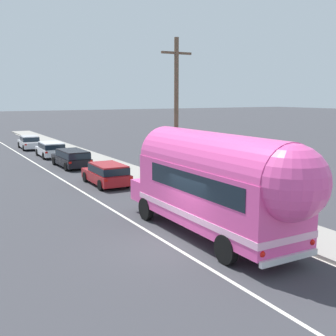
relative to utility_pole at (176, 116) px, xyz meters
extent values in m
plane|color=#38383D|center=(-4.22, -6.86, -4.42)|extent=(300.00, 300.00, 0.00)
cube|color=silver|center=(-4.22, 5.14, -4.42)|extent=(0.14, 80.00, 0.01)
cube|color=silver|center=(-0.52, 5.14, -4.42)|extent=(0.12, 80.00, 0.01)
cube|color=gray|center=(0.79, 3.14, -4.35)|extent=(2.62, 90.00, 0.15)
cylinder|color=brown|center=(0.00, 0.00, -0.17)|extent=(0.24, 0.24, 8.50)
cube|color=brown|center=(0.00, 0.00, 3.28)|extent=(1.80, 0.12, 0.12)
cube|color=#EA4C9E|center=(-2.37, -6.83, -2.67)|extent=(2.51, 7.83, 2.30)
cylinder|color=#EA4C9E|center=(-2.37, -6.83, -1.52)|extent=(2.46, 7.73, 2.45)
sphere|color=#EA4C9E|center=(-2.38, -10.69, -1.52)|extent=(2.40, 2.40, 2.40)
cube|color=#EA4C9E|center=(-2.37, -2.27, -3.35)|extent=(2.26, 1.30, 0.95)
cube|color=#F4B2D6|center=(-2.37, -6.83, -3.32)|extent=(2.55, 7.87, 0.24)
cube|color=black|center=(-2.37, -7.13, -2.07)|extent=(2.54, 6.03, 0.76)
cube|color=black|center=(-2.38, -10.70, -2.02)|extent=(2.00, 0.08, 0.84)
cube|color=#F4B2D6|center=(-2.38, -10.71, -3.27)|extent=(0.80, 0.06, 0.90)
cube|color=silver|center=(-2.38, -10.80, -3.87)|extent=(2.34, 0.14, 0.20)
sphere|color=red|center=(-3.43, -10.72, -3.57)|extent=(0.20, 0.20, 0.20)
sphere|color=red|center=(-1.33, -10.72, -3.57)|extent=(0.20, 0.20, 0.20)
cube|color=black|center=(-2.37, -2.87, -2.02)|extent=(2.14, 0.10, 0.96)
cube|color=silver|center=(-2.37, -1.58, -3.47)|extent=(0.90, 0.10, 0.56)
cylinder|color=black|center=(-3.54, -3.32, -3.92)|extent=(0.26, 1.00, 1.00)
cylinder|color=black|center=(-1.20, -3.32, -3.92)|extent=(0.26, 1.00, 1.00)
cylinder|color=black|center=(-3.54, -9.14, -3.92)|extent=(0.26, 1.00, 1.00)
cylinder|color=black|center=(-1.20, -9.14, -3.92)|extent=(0.26, 1.00, 1.00)
cube|color=#A5191E|center=(-2.28, 4.73, -3.90)|extent=(1.89, 4.31, 0.60)
cube|color=#A5191E|center=(-2.29, 4.26, -3.33)|extent=(1.67, 2.86, 0.55)
cube|color=black|center=(-2.29, 4.26, -3.36)|extent=(1.73, 2.90, 0.43)
cube|color=red|center=(-3.10, 2.60, -3.72)|extent=(0.20, 0.04, 0.14)
cube|color=red|center=(-1.53, 2.57, -3.72)|extent=(0.20, 0.04, 0.14)
cylinder|color=black|center=(-3.11, 6.19, -4.10)|extent=(0.21, 0.64, 0.64)
cylinder|color=black|center=(-1.38, 6.16, -4.10)|extent=(0.21, 0.64, 0.64)
cylinder|color=black|center=(-3.17, 3.31, -4.10)|extent=(0.21, 0.64, 0.64)
cylinder|color=black|center=(-1.44, 3.28, -4.10)|extent=(0.21, 0.64, 0.64)
cube|color=black|center=(-2.16, 12.38, -3.90)|extent=(1.91, 4.63, 0.60)
cube|color=black|center=(-2.15, 11.90, -3.33)|extent=(1.70, 3.38, 0.55)
cube|color=black|center=(-2.15, 11.90, -3.36)|extent=(1.76, 3.42, 0.43)
cube|color=red|center=(-2.94, 10.05, -3.72)|extent=(0.20, 0.04, 0.14)
cube|color=red|center=(-1.32, 10.07, -3.72)|extent=(0.20, 0.04, 0.14)
cylinder|color=black|center=(-3.06, 13.97, -4.10)|extent=(0.21, 0.64, 0.64)
cylinder|color=black|center=(-1.29, 13.99, -4.10)|extent=(0.21, 0.64, 0.64)
cylinder|color=black|center=(-3.03, 10.76, -4.10)|extent=(0.21, 0.64, 0.64)
cylinder|color=black|center=(-1.25, 10.78, -4.10)|extent=(0.21, 0.64, 0.64)
cube|color=white|center=(-2.14, 18.70, -3.90)|extent=(1.98, 4.26, 0.60)
cube|color=white|center=(-2.15, 18.23, -3.33)|extent=(1.75, 3.00, 0.55)
cube|color=black|center=(-2.15, 18.23, -3.36)|extent=(1.81, 3.05, 0.43)
cube|color=red|center=(-3.01, 16.61, -3.72)|extent=(0.20, 0.05, 0.14)
cube|color=red|center=(-1.38, 16.57, -3.72)|extent=(0.20, 0.05, 0.14)
cylinder|color=black|center=(-3.00, 20.13, -4.10)|extent=(0.22, 0.64, 0.64)
cylinder|color=black|center=(-1.21, 20.09, -4.10)|extent=(0.22, 0.64, 0.64)
cylinder|color=black|center=(-3.07, 17.32, -4.10)|extent=(0.22, 0.64, 0.64)
cylinder|color=black|center=(-1.28, 17.27, -4.10)|extent=(0.22, 0.64, 0.64)
cube|color=silver|center=(-2.50, 25.72, -3.90)|extent=(1.92, 4.51, 0.60)
cube|color=silver|center=(-2.51, 25.60, -3.33)|extent=(1.63, 2.16, 0.55)
cube|color=black|center=(-2.51, 25.60, -3.36)|extent=(1.70, 2.20, 0.43)
cube|color=red|center=(-3.34, 23.52, -3.72)|extent=(0.20, 0.05, 0.14)
cube|color=red|center=(-1.83, 23.46, -3.72)|extent=(0.20, 0.05, 0.14)
cylinder|color=black|center=(-3.29, 27.28, -4.10)|extent=(0.22, 0.65, 0.64)
cylinder|color=black|center=(-1.61, 27.22, -4.10)|extent=(0.22, 0.65, 0.64)
cylinder|color=black|center=(-3.40, 24.23, -4.10)|extent=(0.22, 0.65, 0.64)
cylinder|color=black|center=(-1.72, 24.17, -4.10)|extent=(0.22, 0.65, 0.64)
camera|label=1|loc=(-11.75, -19.69, 1.05)|focal=45.26mm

